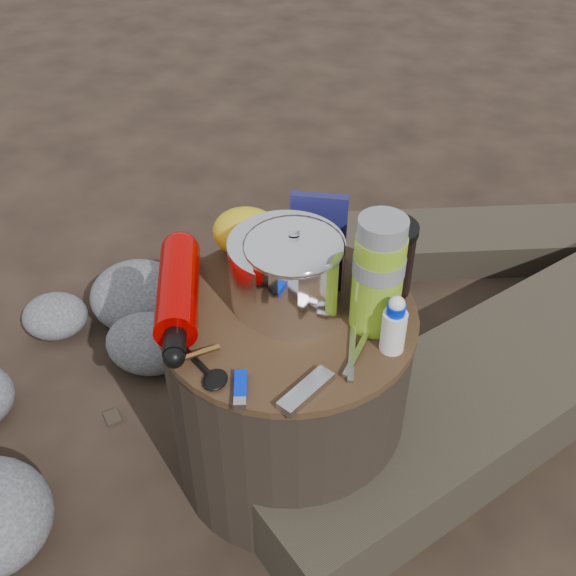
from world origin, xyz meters
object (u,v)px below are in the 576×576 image
(stump, at_px, (288,393))
(camping_pot, at_px, (294,273))
(thermos, at_px, (378,275))
(fuel_bottle, at_px, (178,290))
(travel_mug, at_px, (388,259))

(stump, xyz_separation_m, camping_pot, (0.01, 0.01, 0.30))
(stump, height_order, camping_pot, camping_pot)
(camping_pot, height_order, thermos, thermos)
(fuel_bottle, xyz_separation_m, thermos, (0.34, 0.06, 0.07))
(stump, relative_size, thermos, 2.16)
(camping_pot, relative_size, thermos, 0.79)
(travel_mug, bearing_deg, thermos, -89.81)
(stump, bearing_deg, travel_mug, 38.90)
(camping_pot, distance_m, thermos, 0.14)
(travel_mug, bearing_deg, fuel_bottle, -154.45)
(fuel_bottle, distance_m, thermos, 0.35)
(stump, bearing_deg, camping_pot, 54.11)
(thermos, height_order, travel_mug, thermos)
(camping_pot, xyz_separation_m, fuel_bottle, (-0.20, -0.05, -0.05))
(fuel_bottle, bearing_deg, thermos, -12.22)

